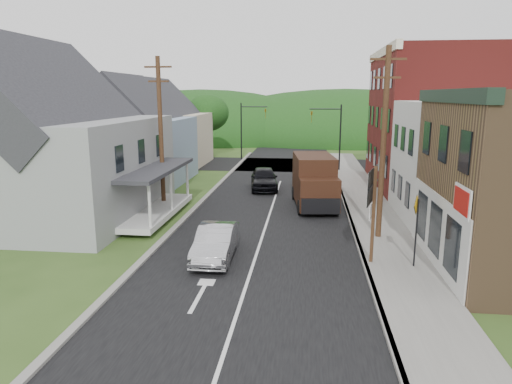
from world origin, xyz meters
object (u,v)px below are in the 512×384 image
(route_sign_cluster, at_px, (373,201))
(warning_sign, at_px, (416,221))
(silver_sedan, at_px, (216,243))
(dark_sedan, at_px, (264,179))
(delivery_van, at_px, (314,182))

(route_sign_cluster, height_order, warning_sign, route_sign_cluster)
(warning_sign, bearing_deg, silver_sedan, -157.87)
(warning_sign, bearing_deg, dark_sedan, 140.76)
(route_sign_cluster, relative_size, warning_sign, 1.35)
(delivery_van, distance_m, route_sign_cluster, 10.03)
(route_sign_cluster, xyz_separation_m, warning_sign, (1.66, -0.34, -0.69))
(silver_sedan, relative_size, dark_sedan, 0.91)
(silver_sedan, distance_m, warning_sign, 8.18)
(dark_sedan, height_order, delivery_van, delivery_van)
(silver_sedan, relative_size, warning_sign, 1.47)
(silver_sedan, height_order, route_sign_cluster, route_sign_cluster)
(route_sign_cluster, bearing_deg, delivery_van, 118.83)
(delivery_van, xyz_separation_m, warning_sign, (3.82, -10.07, 0.41))
(delivery_van, distance_m, warning_sign, 10.78)
(route_sign_cluster, bearing_deg, silver_sedan, -163.74)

